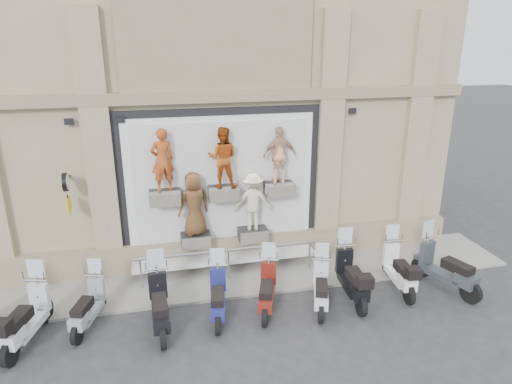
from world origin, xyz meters
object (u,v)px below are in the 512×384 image
scooter_f (267,282)px  scooter_i (400,262)px  scooter_g (321,281)px  guard_rail (229,265)px  scooter_c (87,299)px  scooter_e (218,289)px  scooter_j (448,260)px  scooter_d (159,296)px  scooter_h (352,269)px  scooter_b (24,309)px  clock_sign_bracket (66,188)px

scooter_f → scooter_i: size_ratio=0.96×
scooter_f → scooter_i: 3.59m
scooter_f → scooter_g: scooter_f is taller
guard_rail → scooter_g: 2.67m
scooter_c → scooter_g: bearing=12.4°
scooter_e → scooter_j: size_ratio=0.88×
scooter_d → scooter_i: bearing=1.4°
scooter_h → scooter_i: size_ratio=1.06×
scooter_f → scooter_h: (2.19, -0.00, 0.08)m
scooter_c → scooter_j: 8.91m
scooter_i → scooter_c: bearing=-173.9°
scooter_b → clock_sign_bracket: bearing=85.6°
scooter_c → scooter_f: 4.13m
scooter_c → scooter_h: size_ratio=0.86×
scooter_h → scooter_i: 1.41m
scooter_g → scooter_f: bearing=-168.5°
guard_rail → scooter_e: 1.72m
guard_rail → scooter_i: size_ratio=2.63×
scooter_c → scooter_h: bearing=14.7°
scooter_f → guard_rail: bearing=131.0°
scooter_g → scooter_c: bearing=-164.9°
guard_rail → scooter_f: bearing=-67.1°
scooter_c → scooter_d: size_ratio=0.86×
scooter_b → scooter_g: size_ratio=1.14×
guard_rail → scooter_e: size_ratio=2.76×
scooter_e → scooter_g: 2.51m
scooter_e → scooter_h: (3.39, 0.03, 0.09)m
guard_rail → scooter_h: (2.86, -1.59, 0.37)m
scooter_d → scooter_e: size_ratio=1.11×
scooter_f → scooter_i: scooter_i is taller
clock_sign_bracket → scooter_g: 6.63m
scooter_g → scooter_i: (2.27, 0.34, 0.06)m
guard_rail → scooter_i: (4.25, -1.44, 0.32)m
scooter_d → scooter_i: scooter_d is taller
scooter_b → scooter_h: 7.53m
scooter_h → scooter_i: (1.40, 0.15, -0.05)m
scooter_b → scooter_c: bearing=30.2°
scooter_c → scooter_g: scooter_g is taller
scooter_b → scooter_d: 2.81m
scooter_c → scooter_d: (1.59, -0.43, 0.12)m
scooter_e → scooter_h: bearing=9.6°
scooter_e → scooter_i: 4.79m
scooter_h → scooter_b: bearing=-174.4°
scooter_e → scooter_i: bearing=11.2°
scooter_i → guard_rail: bearing=168.2°
clock_sign_bracket → scooter_e: size_ratio=0.56×
scooter_b → scooter_e: bearing=16.0°
scooter_h → scooter_j: size_ratio=0.98×
scooter_h → scooter_j: (2.59, -0.13, 0.02)m
scooter_g → scooter_i: 2.30m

